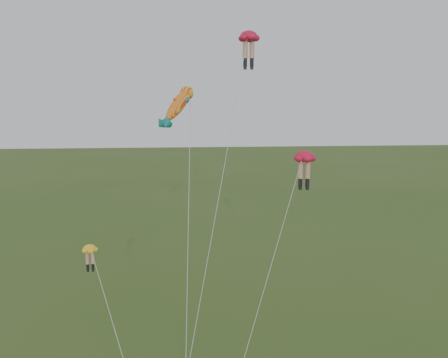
{
  "coord_description": "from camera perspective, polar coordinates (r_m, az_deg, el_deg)",
  "views": [
    {
      "loc": [
        -1.39,
        -24.39,
        16.05
      ],
      "look_at": [
        1.55,
        6.0,
        11.26
      ],
      "focal_mm": 40.0,
      "sensor_mm": 36.0,
      "label": 1
    }
  ],
  "objects": [
    {
      "name": "legs_kite_red_high",
      "position": [
        37.24,
        2.76,
        15.32
      ],
      "size": [
        6.3,
        14.36,
        21.08
      ],
      "rotation": [
        0.0,
        0.0,
        -0.02
      ],
      "color": "red",
      "rests_on": "ground"
    },
    {
      "name": "legs_kite_red_mid",
      "position": [
        33.56,
        9.09,
        1.97
      ],
      "size": [
        7.12,
        10.37,
        12.8
      ],
      "rotation": [
        0.0,
        0.0,
        -0.13
      ],
      "color": "red",
      "rests_on": "ground"
    },
    {
      "name": "legs_kite_yellow",
      "position": [
        30.23,
        -14.86,
        -8.72
      ],
      "size": [
        4.54,
        9.2,
        7.75
      ],
      "rotation": [
        0.0,
        0.0,
        0.1
      ],
      "color": "yellow",
      "rests_on": "ground"
    },
    {
      "name": "fish_kite",
      "position": [
        31.0,
        -5.14,
        8.41
      ],
      "size": [
        2.56,
        10.93,
        17.22
      ],
      "rotation": [
        0.72,
        0.0,
        -0.73
      ],
      "color": "#FBAC1F",
      "rests_on": "ground"
    }
  ]
}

